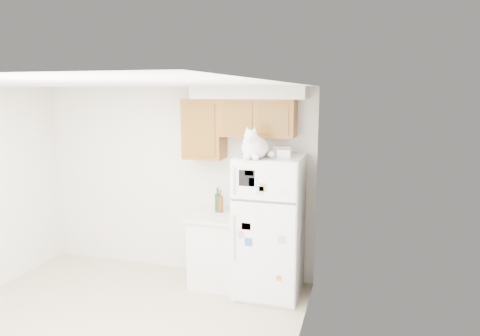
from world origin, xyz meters
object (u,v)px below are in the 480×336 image
at_px(refrigerator, 269,226).
at_px(bottle_amber, 220,201).
at_px(storage_box_back, 282,151).
at_px(storage_box_front, 284,153).
at_px(bottle_green, 218,200).
at_px(base_counter, 217,249).
at_px(cat, 254,146).

bearing_deg(refrigerator, bottle_amber, 165.48).
height_order(storage_box_back, storage_box_front, storage_box_back).
distance_m(bottle_green, bottle_amber, 0.04).
xyz_separation_m(base_counter, storage_box_back, (0.80, 0.06, 1.29)).
xyz_separation_m(refrigerator, bottle_amber, (-0.68, 0.17, 0.21)).
xyz_separation_m(storage_box_back, bottle_amber, (-0.79, 0.04, -0.68)).
height_order(storage_box_front, bottle_amber, storage_box_front).
distance_m(refrigerator, storage_box_front, 0.91).
bearing_deg(storage_box_back, cat, -139.73).
xyz_separation_m(cat, bottle_green, (-0.59, 0.44, -0.76)).
xyz_separation_m(refrigerator, cat, (-0.13, -0.26, 0.99)).
relative_size(refrigerator, storage_box_back, 9.44).
bearing_deg(cat, refrigerator, 63.83).
relative_size(cat, storage_box_front, 3.53).
bearing_deg(base_counter, bottle_amber, 82.04).
bearing_deg(storage_box_front, bottle_green, 164.28).
relative_size(base_counter, bottle_amber, 3.16).
bearing_deg(base_counter, storage_box_front, -8.49).
height_order(refrigerator, storage_box_front, storage_box_front).
bearing_deg(bottle_amber, storage_box_front, -15.16).
distance_m(refrigerator, storage_box_back, 0.92).
bearing_deg(storage_box_back, bottle_amber, 158.64).
bearing_deg(storage_box_front, bottle_amber, 164.07).
relative_size(base_counter, cat, 1.74).
relative_size(base_counter, bottle_green, 2.90).
bearing_deg(storage_box_back, refrigerator, -147.97).
distance_m(storage_box_back, bottle_green, 1.07).
bearing_deg(bottle_green, storage_box_front, -14.95).
bearing_deg(storage_box_back, base_counter, 165.92).
distance_m(base_counter, bottle_green, 0.63).
distance_m(base_counter, cat, 1.52).
xyz_separation_m(cat, storage_box_front, (0.30, 0.20, -0.09)).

